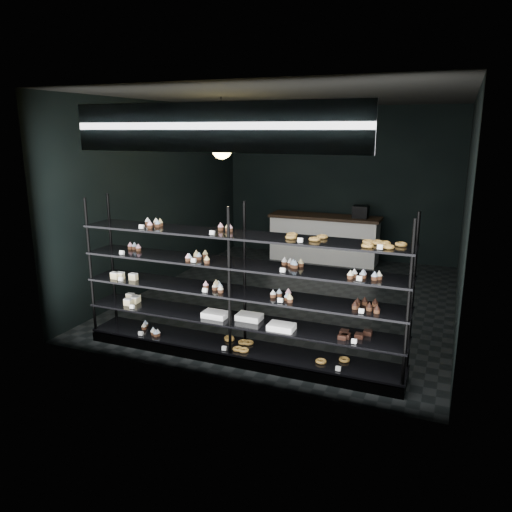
# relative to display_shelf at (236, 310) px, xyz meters

# --- Properties ---
(room) EXTENTS (5.01, 6.01, 3.20)m
(room) POSITION_rel_display_shelf_xyz_m (-0.04, 2.45, 0.97)
(room) COLOR black
(room) RESTS_ON ground
(display_shelf) EXTENTS (4.00, 0.50, 1.91)m
(display_shelf) POSITION_rel_display_shelf_xyz_m (0.00, 0.00, 0.00)
(display_shelf) COLOR black
(display_shelf) RESTS_ON room
(signage) EXTENTS (3.30, 0.05, 0.50)m
(signage) POSITION_rel_display_shelf_xyz_m (-0.04, -0.48, 2.12)
(signage) COLOR #0B1539
(signage) RESTS_ON room
(pendant_lamp) EXTENTS (0.29, 0.29, 0.87)m
(pendant_lamp) POSITION_rel_display_shelf_xyz_m (-0.90, 1.51, 1.82)
(pendant_lamp) COLOR black
(pendant_lamp) RESTS_ON room
(service_counter) EXTENTS (2.32, 0.65, 1.23)m
(service_counter) POSITION_rel_display_shelf_xyz_m (-0.19, 4.95, -0.13)
(service_counter) COLOR silver
(service_counter) RESTS_ON room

